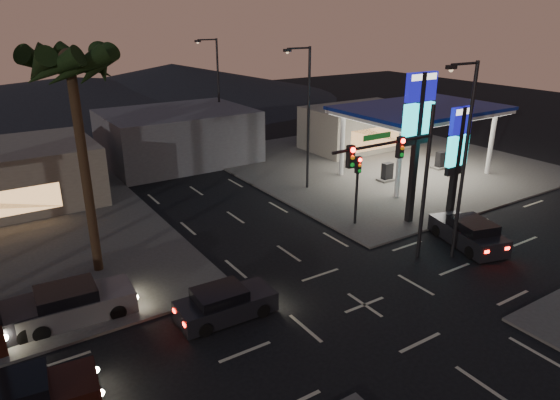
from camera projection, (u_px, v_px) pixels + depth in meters
ground at (365, 305)px, 21.89m from camera, size 140.00×140.00×0.00m
corner_lot_ne at (379, 163)px, 42.60m from camera, size 24.00×24.00×0.12m
gas_station at (420, 111)px, 37.70m from camera, size 12.20×8.20×5.47m
convenience_store at (359, 127)px, 46.88m from camera, size 10.00×6.00×4.00m
pylon_sign_tall at (418, 119)px, 28.31m from camera, size 2.20×0.35×9.00m
pylon_sign_short at (458, 147)px, 29.41m from camera, size 1.60×0.35×7.00m
traffic_signal_mast at (402, 167)px, 23.54m from camera, size 6.10×0.39×8.00m
pedestal_signal at (357, 179)px, 29.16m from camera, size 0.32×0.39×4.30m
streetlight_near at (463, 152)px, 24.14m from camera, size 2.14×0.25×10.00m
streetlight_mid at (306, 111)px, 34.37m from camera, size 2.14×0.25×10.00m
streetlight_far at (216, 88)px, 45.38m from camera, size 2.14×0.25×10.00m
palm_a at (72, 77)px, 21.49m from camera, size 4.41×4.41×10.86m
building_far_mid at (178, 136)px, 42.59m from camera, size 12.00×9.00×4.40m
hill_right at (173, 81)px, 75.85m from camera, size 50.00×50.00×5.00m
hill_center at (70, 92)px, 68.39m from camera, size 60.00×60.00×4.00m
car_lane_a_front at (225, 304)px, 20.81m from camera, size 4.29×1.91×1.38m
car_lane_b_front at (74, 304)px, 20.65m from camera, size 4.83×2.22×1.54m
suv_station at (469, 233)px, 27.34m from camera, size 3.06×4.96×1.55m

